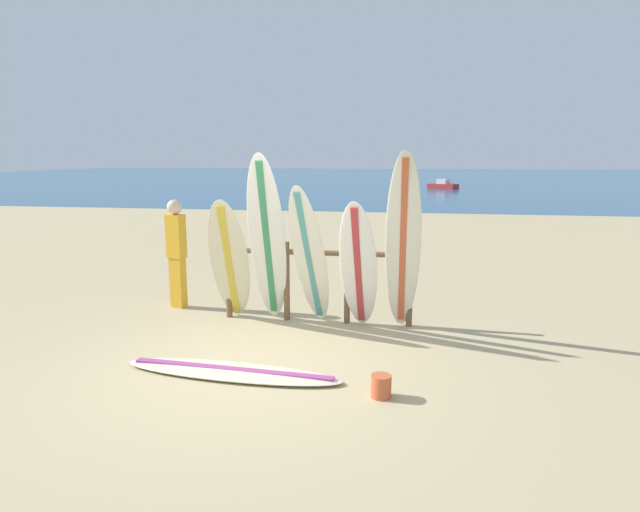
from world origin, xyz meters
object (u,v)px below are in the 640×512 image
surfboard_leaning_far_left (229,261)px  beachgoer_standing (177,249)px  surfboard_leaning_center_right (403,243)px  surfboard_leaning_left (267,241)px  surfboard_leaning_center_left (310,257)px  surfboard_lying_on_sand (232,371)px  surfboard_rack (317,273)px  surfboard_leaning_center (358,266)px  sand_bucket (381,386)px  small_boat_offshore (443,185)px

surfboard_leaning_far_left → beachgoer_standing: surfboard_leaning_far_left is taller
surfboard_leaning_center_right → surfboard_leaning_left: bearing=-178.4°
surfboard_leaning_center_left → surfboard_lying_on_sand: bearing=-108.1°
surfboard_rack → surfboard_leaning_center: surfboard_leaning_center is taller
surfboard_leaning_center → surfboard_leaning_center_right: 0.69m
surfboard_leaning_center_left → surfboard_leaning_far_left: bearing=176.6°
surfboard_leaning_center_right → sand_bucket: surfboard_leaning_center_right is taller
beachgoer_standing → surfboard_lying_on_sand: bearing=-55.2°
surfboard_rack → beachgoer_standing: size_ratio=1.61×
surfboard_lying_on_sand → beachgoer_standing: (-1.75, 2.52, 0.94)m
surfboard_rack → sand_bucket: (1.09, -2.44, -0.62)m
surfboard_leaning_far_left → surfboard_leaning_center_right: 2.52m
surfboard_leaning_far_left → surfboard_leaning_center_left: size_ratio=0.90×
surfboard_rack → surfboard_lying_on_sand: surfboard_rack is taller
surfboard_rack → surfboard_leaning_far_left: bearing=-166.6°
surfboard_leaning_center_left → beachgoer_standing: bearing=162.0°
surfboard_leaning_left → sand_bucket: surfboard_leaning_left is taller
surfboard_leaning_center → surfboard_leaning_far_left: bearing=177.6°
surfboard_leaning_far_left → surfboard_lying_on_sand: bearing=-71.1°
surfboard_leaning_center_left → sand_bucket: surfboard_leaning_center_left is taller
surfboard_rack → surfboard_leaning_far_left: surfboard_leaning_far_left is taller
surfboard_leaning_left → surfboard_lying_on_sand: bearing=-88.9°
surfboard_leaning_left → beachgoer_standing: (-1.71, 0.74, -0.28)m
surfboard_leaning_center_left → sand_bucket: bearing=-61.3°
surfboard_leaning_center_right → surfboard_rack: bearing=166.5°
surfboard_leaning_left → sand_bucket: 2.94m
surfboard_leaning_left → surfboard_rack: bearing=28.7°
surfboard_leaning_left → sand_bucket: bearing=-50.1°
surfboard_lying_on_sand → sand_bucket: 1.74m
surfboard_leaning_left → surfboard_leaning_center_right: bearing=1.6°
beachgoer_standing → surfboard_rack: bearing=-9.3°
sand_bucket → surfboard_lying_on_sand: bearing=169.8°
surfboard_rack → surfboard_leaning_left: surfboard_leaning_left is taller
surfboard_rack → surfboard_leaning_center_left: 0.48m
surfboard_rack → surfboard_leaning_far_left: 1.29m
surfboard_lying_on_sand → beachgoer_standing: size_ratio=1.48×
surfboard_leaning_left → surfboard_lying_on_sand: (0.03, -1.77, -1.22)m
surfboard_leaning_center_left → surfboard_leaning_left: bearing=178.9°
surfboard_leaning_far_left → small_boat_offshore: (5.00, 34.61, -0.69)m
surfboard_leaning_far_left → sand_bucket: size_ratio=7.97×
surfboard_rack → sand_bucket: bearing=-65.8°
surfboard_leaning_left → surfboard_leaning_center_right: 1.90m
beachgoer_standing → sand_bucket: bearing=-39.3°
surfboard_leaning_center → sand_bucket: surfboard_leaning_center is taller
surfboard_leaning_far_left → surfboard_leaning_center: surfboard_leaning_center is taller
surfboard_rack → surfboard_leaning_center_left: (-0.04, -0.37, 0.30)m
beachgoer_standing → sand_bucket: size_ratio=7.47×
beachgoer_standing → surfboard_leaning_center_left: bearing=-18.0°
surfboard_leaning_center_left → beachgoer_standing: surfboard_leaning_center_left is taller
surfboard_leaning_center_left → small_boat_offshore: 34.90m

